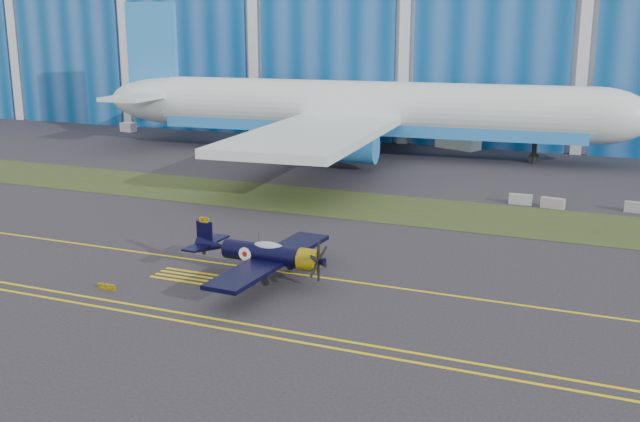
% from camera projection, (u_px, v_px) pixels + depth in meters
% --- Properties ---
extents(ground, '(260.00, 260.00, 0.00)m').
position_uv_depth(ground, '(511.00, 276.00, 47.33)').
color(ground, '#2F2C33').
rests_on(ground, ground).
extents(grass_median, '(260.00, 10.00, 0.02)m').
position_uv_depth(grass_median, '(539.00, 223.00, 59.84)').
color(grass_median, '#475128').
rests_on(grass_median, ground).
extents(hangar, '(220.00, 45.70, 30.00)m').
position_uv_depth(hangar, '(597.00, 27.00, 107.85)').
color(hangar, silver).
rests_on(hangar, ground).
extents(taxiway_centreline, '(200.00, 0.20, 0.02)m').
position_uv_depth(taxiway_centreline, '(497.00, 302.00, 42.86)').
color(taxiway_centreline, yellow).
rests_on(taxiway_centreline, ground).
extents(edge_line_near, '(80.00, 0.20, 0.02)m').
position_uv_depth(edge_line_near, '(461.00, 371.00, 34.37)').
color(edge_line_near, yellow).
rests_on(edge_line_near, ground).
extents(edge_line_far, '(80.00, 0.20, 0.02)m').
position_uv_depth(edge_line_far, '(466.00, 362.00, 35.26)').
color(edge_line_far, yellow).
rests_on(edge_line_far, ground).
extents(hold_short_ladder, '(6.00, 2.40, 0.02)m').
position_uv_depth(hold_short_ladder, '(199.00, 278.00, 46.87)').
color(hold_short_ladder, yellow).
rests_on(hold_short_ladder, ground).
extents(guard_board_left, '(1.20, 0.15, 0.35)m').
position_uv_depth(guard_board_left, '(107.00, 287.00, 44.85)').
color(guard_board_left, yellow).
rests_on(guard_board_left, ground).
extents(warbird, '(10.47, 12.46, 3.58)m').
position_uv_depth(warbird, '(263.00, 253.00, 45.89)').
color(warbird, black).
rests_on(warbird, ground).
extents(jetliner, '(76.60, 66.59, 25.09)m').
position_uv_depth(jetliner, '(367.00, 49.00, 88.50)').
color(jetliner, silver).
rests_on(jetliner, ground).
extents(shipping_container, '(6.09, 4.42, 2.45)m').
position_uv_depth(shipping_container, '(458.00, 139.00, 95.17)').
color(shipping_container, white).
rests_on(shipping_container, ground).
extents(cart, '(2.36, 1.63, 1.31)m').
position_uv_depth(cart, '(128.00, 127.00, 110.34)').
color(cart, silver).
rests_on(cart, ground).
extents(barrier_a, '(2.02, 0.69, 0.90)m').
position_uv_depth(barrier_a, '(521.00, 199.00, 65.95)').
color(barrier_a, gray).
rests_on(barrier_a, ground).
extents(barrier_b, '(2.06, 0.87, 0.90)m').
position_uv_depth(barrier_b, '(553.00, 203.00, 64.54)').
color(barrier_b, '#9D8B96').
rests_on(barrier_b, ground).
extents(barrier_c, '(2.03, 0.69, 0.90)m').
position_uv_depth(barrier_c, '(637.00, 207.00, 63.04)').
color(barrier_c, gray).
rests_on(barrier_c, ground).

